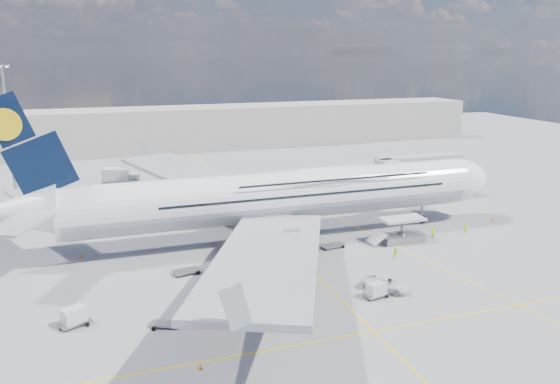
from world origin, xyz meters
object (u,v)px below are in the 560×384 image
object	(u,v)px
cone_wing_left_inner	(176,208)
jet_bridge	(413,168)
dolly_back	(74,316)
crew_wing	(207,290)
crew_nose	(466,229)
cone_nose	(493,219)
light_mast	(9,133)
crew_van	(433,232)
cone_wing_right_outer	(200,367)
baggage_tug	(278,258)
crew_loader	(396,253)
service_van	(386,284)
catering_truck_outer	(121,179)
dolly_row_b	(190,316)
cone_wing_left_outer	(158,208)
airliner	(280,195)
dolly_row_a	(164,324)
dolly_nose_far	(376,290)
cone_tail	(81,256)
dolly_row_c	(187,271)
cargo_loader	(401,234)
catering_truck_inner	(199,197)
dolly_nose_near	(332,245)
cone_wing_right_inner	(198,302)

from	to	relation	value
cone_wing_left_inner	jet_bridge	bearing A→B (deg)	-13.89
dolly_back	crew_wing	size ratio (longest dim) A/B	2.26
crew_nose	cone_nose	size ratio (longest dim) A/B	3.20
cone_wing_left_inner	light_mast	bearing A→B (deg)	153.71
crew_van	cone_wing_right_outer	bearing A→B (deg)	110.20
dolly_back	baggage_tug	xyz separation A→B (m)	(25.43, 9.65, -0.29)
crew_loader	cone_wing_left_inner	distance (m)	42.50
service_van	cone_wing_left_inner	world-z (taller)	service_van
crew_wing	catering_truck_outer	bearing A→B (deg)	25.25
dolly_row_b	cone_wing_left_outer	world-z (taller)	cone_wing_left_outer
dolly_back	catering_truck_outer	world-z (taller)	catering_truck_outer
airliner	service_van	bearing A→B (deg)	-74.72
baggage_tug	dolly_row_a	bearing A→B (deg)	-137.70
baggage_tug	dolly_nose_far	bearing A→B (deg)	-56.97
baggage_tug	cone_tail	distance (m)	27.21
light_mast	crew_nose	size ratio (longest dim) A/B	13.23
crew_loader	cone_wing_right_outer	bearing A→B (deg)	-112.70
dolly_back	service_van	distance (m)	35.01
crew_wing	cone_tail	xyz separation A→B (m)	(-14.03, 17.69, -0.51)
crew_wing	cone_wing_right_outer	bearing A→B (deg)	-175.17
crew_loader	crew_wing	distance (m)	27.06
baggage_tug	cone_tail	bearing A→B (deg)	161.88
jet_bridge	cone_wing_right_outer	bearing A→B (deg)	-138.63
jet_bridge	dolly_row_c	xyz separation A→B (m)	(-45.30, -19.97, -6.47)
cargo_loader	crew_nose	distance (m)	11.27
cargo_loader	dolly_row_b	distance (m)	36.78
dolly_row_b	cone_wing_right_outer	bearing A→B (deg)	-103.64
jet_bridge	catering_truck_inner	distance (m)	39.73
crew_wing	light_mast	bearing A→B (deg)	45.12
cone_wing_left_outer	crew_loader	bearing A→B (deg)	-51.36
catering_truck_inner	dolly_nose_far	bearing A→B (deg)	-90.14
jet_bridge	crew_van	distance (m)	20.24
dolly_back	service_van	size ratio (longest dim) A/B	0.62
dolly_row_c	baggage_tug	size ratio (longest dim) A/B	1.27
light_mast	dolly_nose_near	xyz separation A→B (m)	(46.11, -41.26, -12.83)
cone_tail	catering_truck_outer	bearing A→B (deg)	79.16
baggage_tug	cone_wing_right_inner	bearing A→B (deg)	-140.24
dolly_back	cone_wing_left_outer	size ratio (longest dim) A/B	6.46
dolly_row_c	catering_truck_outer	xyz separation A→B (m)	(-5.44, 49.12, 1.66)
cargo_loader	dolly_nose_far	bearing A→B (deg)	-128.79
dolly_row_a	service_van	bearing A→B (deg)	24.79
airliner	dolly_nose_near	world-z (taller)	airliner
dolly_row_c	dolly_nose_far	xyz separation A→B (m)	(19.53, -13.98, 0.56)
airliner	cone_tail	distance (m)	29.41
crew_wing	cone_nose	bearing A→B (deg)	-56.94
cone_tail	cone_wing_right_outer	bearing A→B (deg)	-72.19
light_mast	cone_wing_right_outer	size ratio (longest dim) A/B	49.19
dolly_row_b	dolly_back	xyz separation A→B (m)	(-11.60, 2.24, 0.75)
airliner	jet_bridge	world-z (taller)	airliner
catering_truck_outer	cone_wing_left_outer	world-z (taller)	catering_truck_outer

